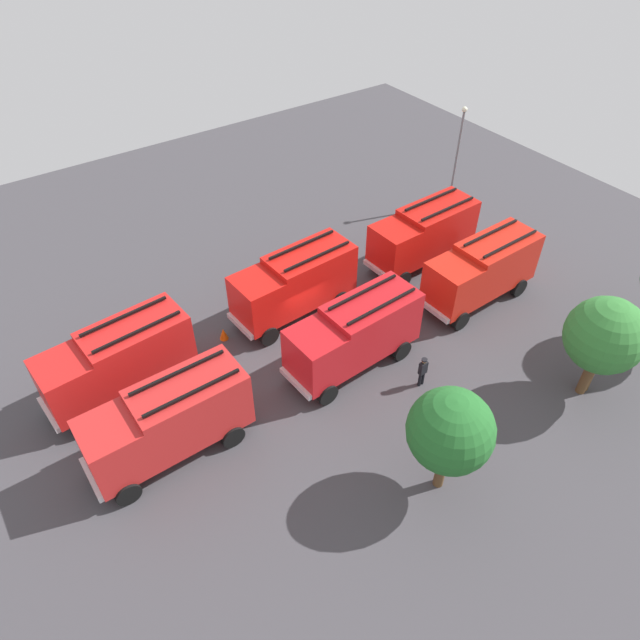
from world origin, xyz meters
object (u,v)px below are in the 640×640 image
Objects in this scene: fire_truck_5 at (168,420)px; firefighter_0 at (472,251)px; firefighter_1 at (423,370)px; tree_1 at (605,342)px; traffic_cone_1 at (224,334)px; tree_2 at (605,336)px; fire_truck_4 at (355,333)px; fire_truck_0 at (424,233)px; fire_truck_3 at (482,269)px; traffic_cone_0 at (121,349)px; fire_truck_2 at (118,359)px; tree_3 at (450,431)px; fire_truck_1 at (295,282)px; lamppost at (458,151)px.

fire_truck_5 is 4.16× the size of firefighter_0.
tree_1 reaches higher than firefighter_1.
traffic_cone_1 is (12.93, -13.46, -2.84)m from tree_1.
firefighter_0 is at bearing -107.20° from tree_2.
fire_truck_0 is at bearing -155.07° from fire_truck_4.
firefighter_1 is 0.38× the size of tree_1.
fire_truck_3 reaches higher than firefighter_0.
traffic_cone_1 is at bearing 157.89° from traffic_cone_0.
fire_truck_3 is at bearing 158.29° from traffic_cone_1.
fire_truck_2 is 1.37× the size of tree_3.
fire_truck_0 is 12.77m from tree_2.
fire_truck_4 is 7.96m from tree_3.
firefighter_1 is (7.23, 3.15, -1.15)m from fire_truck_3.
traffic_cone_1 is at bearing -46.86° from tree_2.
fire_truck_3 is at bearing 178.53° from fire_truck_5.
fire_truck_5 is at bearing -4.35° from fire_truck_4.
firefighter_0 reaches higher than traffic_cone_1.
tree_3 reaches higher than fire_truck_1.
fire_truck_0 is 1.00× the size of fire_truck_4.
fire_truck_4 reaches higher than firefighter_1.
traffic_cone_0 is (-0.72, -2.58, -1.79)m from fire_truck_2.
tree_3 reaches higher than fire_truck_3.
fire_truck_4 is 3.79m from firefighter_1.
fire_truck_1 is 4.21× the size of firefighter_0.
fire_truck_3 is at bearing 90.30° from fire_truck_0.
tree_2 is 7.59× the size of traffic_cone_0.
lamppost reaches higher than fire_truck_3.
fire_truck_0 is 16.19m from tree_3.
firefighter_1 is (-1.89, 3.08, -1.15)m from fire_truck_4.
fire_truck_3 is at bearing 25.06° from firefighter_0.
fire_truck_3 is 7.97m from firefighter_1.
firefighter_0 is 2.36× the size of traffic_cone_0.
lamppost is at bearing -149.18° from firefighter_0.
firefighter_0 is (-2.41, 1.97, -1.17)m from fire_truck_0.
tree_3 reaches higher than firefighter_0.
tree_3 reaches higher than firefighter_1.
traffic_cone_0 is (18.64, -7.46, -1.79)m from fire_truck_3.
fire_truck_3 reaches higher than traffic_cone_0.
tree_3 reaches higher than fire_truck_4.
traffic_cone_1 is (-5.18, -5.26, -1.81)m from fire_truck_5.
tree_2 reaches higher than fire_truck_0.
fire_truck_4 is 11.57m from tree_1.
fire_truck_2 reaches higher than firefighter_0.
traffic_cone_0 is at bearing -17.61° from fire_truck_1.
tree_1 is at bearing 133.66° from fire_truck_4.
fire_truck_1 is at bearing -36.58° from firefighter_0.
tree_1 reaches higher than fire_truck_3.
firefighter_1 is at bearing -38.29° from tree_2.
tree_3 is (-8.89, 12.67, 1.45)m from fire_truck_2.
traffic_cone_1 is at bearing -135.46° from fire_truck_5.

